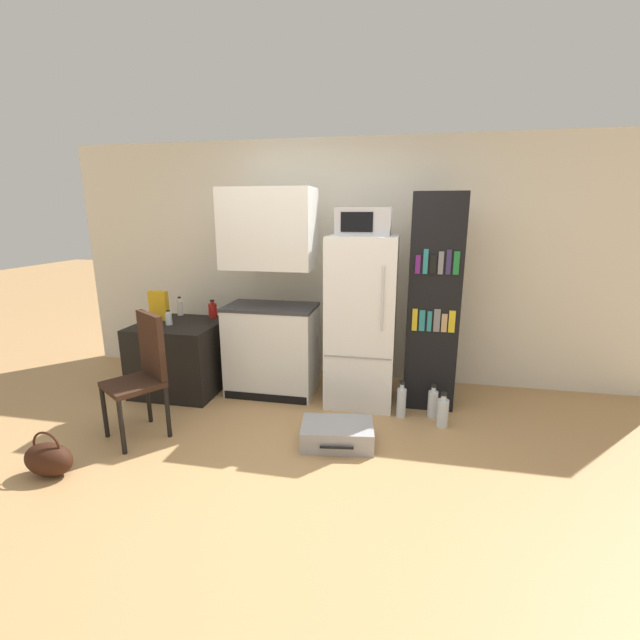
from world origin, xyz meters
TOP-DOWN VIEW (x-y plane):
  - ground_plane at (0.00, 0.00)m, footprint 24.00×24.00m
  - wall_back at (0.20, 2.00)m, footprint 6.40×0.10m
  - side_table at (-1.50, 1.21)m, footprint 0.82×0.77m
  - kitchen_hutch at (-0.57, 1.34)m, footprint 0.89×0.52m
  - refrigerator at (0.33, 1.31)m, footprint 0.63×0.61m
  - microwave at (0.33, 1.31)m, footprint 0.47×0.37m
  - bookshelf at (0.98, 1.40)m, footprint 0.46×0.41m
  - bottle_clear_short at (-1.56, 1.14)m, footprint 0.07×0.07m
  - bottle_milk_white at (-1.66, 1.54)m, footprint 0.06×0.06m
  - bottle_ketchup_red at (-1.27, 1.51)m, footprint 0.09×0.09m
  - cereal_box at (-1.77, 1.32)m, footprint 0.19×0.07m
  - chair at (-1.32, 0.32)m, footprint 0.55×0.55m
  - suitcase_large_flat at (0.25, 0.45)m, footprint 0.61×0.45m
  - handbag at (-1.66, -0.36)m, footprint 0.36×0.20m
  - water_bottle_front at (1.02, 1.09)m, footprint 0.09×0.09m
  - water_bottle_middle at (0.74, 1.03)m, footprint 0.08×0.08m
  - water_bottle_back at (1.09, 0.92)m, footprint 0.10×0.10m

SIDE VIEW (x-z plane):
  - ground_plane at x=0.00m, z-range 0.00..0.00m
  - suitcase_large_flat at x=0.25m, z-range 0.00..0.17m
  - handbag at x=-1.66m, z-range -0.04..0.29m
  - water_bottle_front at x=1.02m, z-range -0.02..0.28m
  - water_bottle_back at x=1.09m, z-range -0.02..0.29m
  - water_bottle_middle at x=0.74m, z-range -0.03..0.31m
  - side_table at x=-1.50m, z-range 0.00..0.71m
  - chair at x=-1.32m, z-range 0.08..1.09m
  - bottle_clear_short at x=-1.56m, z-range 0.70..0.85m
  - bottle_ketchup_red at x=-1.27m, z-range 0.70..0.89m
  - bottle_milk_white at x=-1.66m, z-range 0.70..0.90m
  - refrigerator at x=0.33m, z-range 0.00..1.59m
  - cereal_box at x=-1.77m, z-range 0.71..1.01m
  - kitchen_hutch at x=-0.57m, z-range -0.07..1.95m
  - bookshelf at x=0.98m, z-range 0.00..1.97m
  - wall_back at x=0.20m, z-range 0.00..2.53m
  - microwave at x=0.33m, z-range 1.59..1.84m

